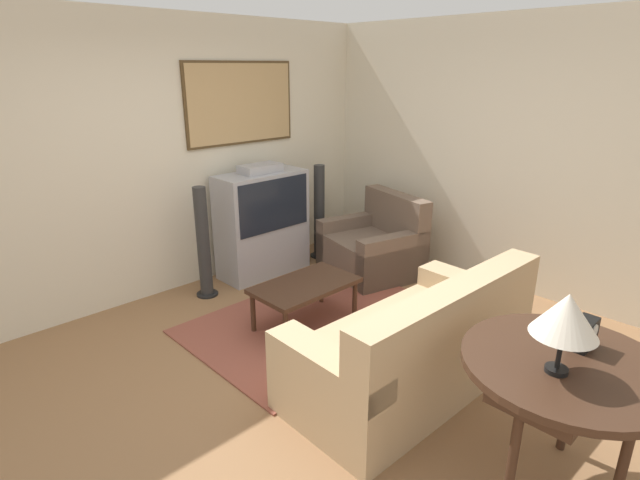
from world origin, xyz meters
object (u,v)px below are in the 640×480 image
object	(u,v)px
armchair	(374,248)
speaker_tower_right	(319,214)
tv	(262,223)
coffee_table	(305,288)
couch	(415,349)
mantel_clock	(584,334)
speaker_tower_left	(203,245)
console_table	(565,374)
table_lamp	(566,315)

from	to	relation	value
armchair	speaker_tower_right	xyz separation A→B (m)	(-0.10, 0.78, 0.25)
tv	coffee_table	bearing A→B (deg)	-111.62
armchair	couch	bearing A→B (deg)	-28.00
speaker_tower_right	armchair	bearing A→B (deg)	-82.65
tv	mantel_clock	size ratio (longest dim) A/B	7.31
coffee_table	speaker_tower_right	distance (m)	1.73
couch	speaker_tower_left	size ratio (longest dim) A/B	1.67
mantel_clock	speaker_tower_left	xyz separation A→B (m)	(-0.23, 3.43, -0.35)
tv	coffee_table	xyz separation A→B (m)	(-0.49, -1.23, -0.22)
console_table	speaker_tower_right	world-z (taller)	speaker_tower_right
armchair	coffee_table	distance (m)	1.43
armchair	table_lamp	bearing A→B (deg)	-19.93
console_table	speaker_tower_right	bearing A→B (deg)	65.74
mantel_clock	table_lamp	bearing A→B (deg)	179.86
coffee_table	speaker_tower_left	world-z (taller)	speaker_tower_left
table_lamp	speaker_tower_right	world-z (taller)	table_lamp
couch	speaker_tower_left	xyz separation A→B (m)	(-0.25, 2.37, 0.22)
console_table	couch	bearing A→B (deg)	78.49
couch	armchair	world-z (taller)	couch
tv	mantel_clock	world-z (taller)	tv
armchair	table_lamp	distance (m)	3.30
couch	console_table	world-z (taller)	couch
tv	mantel_clock	xyz separation A→B (m)	(-0.56, -3.51, 0.30)
armchair	console_table	bearing A→B (deg)	-17.87
console_table	speaker_tower_left	bearing A→B (deg)	90.59
speaker_tower_left	table_lamp	bearing A→B (deg)	-91.61
couch	coffee_table	xyz separation A→B (m)	(0.05, 1.22, 0.05)
console_table	table_lamp	xyz separation A→B (m)	(-0.13, 0.01, 0.38)
couch	coffee_table	world-z (taller)	couch
couch	table_lamp	size ratio (longest dim) A/B	4.47
mantel_clock	speaker_tower_right	bearing A→B (deg)	68.49
console_table	table_lamp	size ratio (longest dim) A/B	2.46
tv	couch	bearing A→B (deg)	-102.44
armchair	mantel_clock	world-z (taller)	mantel_clock
coffee_table	couch	bearing A→B (deg)	-92.43
tv	mantel_clock	distance (m)	3.56
tv	couch	world-z (taller)	tv
tv	table_lamp	world-z (taller)	tv
mantel_clock	speaker_tower_left	distance (m)	3.46
armchair	speaker_tower_right	world-z (taller)	speaker_tower_right
armchair	table_lamp	xyz separation A→B (m)	(-1.78, -2.65, 0.82)
tv	couch	size ratio (longest dim) A/B	0.65
console_table	table_lamp	world-z (taller)	table_lamp
armchair	table_lamp	world-z (taller)	table_lamp
couch	mantel_clock	world-z (taller)	mantel_clock
couch	coffee_table	distance (m)	1.22
armchair	speaker_tower_left	world-z (taller)	speaker_tower_left
coffee_table	table_lamp	distance (m)	2.43
armchair	coffee_table	xyz separation A→B (m)	(-1.38, -0.38, 0.07)
speaker_tower_right	speaker_tower_left	bearing A→B (deg)	180.00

